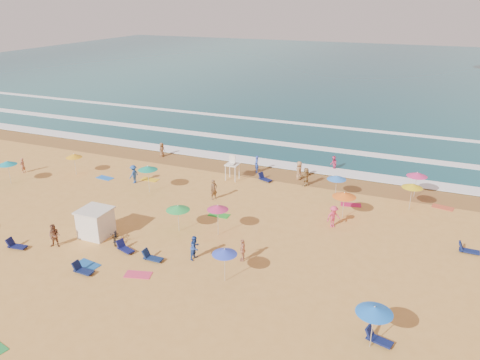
% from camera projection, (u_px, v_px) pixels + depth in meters
% --- Properties ---
extents(ground, '(220.00, 220.00, 0.00)m').
position_uv_depth(ground, '(192.00, 220.00, 36.99)').
color(ground, gold).
rests_on(ground, ground).
extents(ocean, '(220.00, 140.00, 0.18)m').
position_uv_depth(ocean, '(363.00, 71.00, 108.97)').
color(ocean, '#0C4756').
rests_on(ocean, ground).
extents(wet_sand, '(220.00, 220.00, 0.00)m').
position_uv_depth(wet_sand, '(250.00, 170.00, 47.70)').
color(wet_sand, olive).
rests_on(wet_sand, ground).
extents(surf_foam, '(200.00, 18.70, 0.05)m').
position_uv_depth(surf_foam, '(278.00, 145.00, 55.22)').
color(surf_foam, white).
rests_on(surf_foam, ground).
extents(cabana, '(2.00, 2.00, 2.00)m').
position_uv_depth(cabana, '(96.00, 223.00, 34.32)').
color(cabana, silver).
rests_on(cabana, ground).
extents(cabana_roof, '(2.20, 2.20, 0.12)m').
position_uv_depth(cabana_roof, '(94.00, 210.00, 33.93)').
color(cabana_roof, silver).
rests_on(cabana_roof, cabana).
extents(bicycle, '(1.51, 1.85, 0.95)m').
position_uv_depth(bicycle, '(115.00, 236.00, 33.57)').
color(bicycle, black).
rests_on(bicycle, ground).
extents(lifeguard_stand, '(1.20, 1.20, 2.10)m').
position_uv_depth(lifeguard_stand, '(232.00, 169.00, 44.80)').
color(lifeguard_stand, white).
rests_on(lifeguard_stand, ground).
extents(beach_umbrellas, '(51.73, 29.07, 0.80)m').
position_uv_depth(beach_umbrellas, '(220.00, 212.00, 33.53)').
color(beach_umbrellas, '#129373').
rests_on(beach_umbrellas, ground).
extents(loungers, '(38.40, 20.39, 0.34)m').
position_uv_depth(loungers, '(250.00, 260.00, 31.09)').
color(loungers, '#0E1346').
rests_on(loungers, ground).
extents(towels, '(36.23, 28.08, 0.03)m').
position_uv_depth(towels, '(197.00, 239.00, 34.15)').
color(towels, red).
rests_on(towels, ground).
extents(beachgoers, '(47.61, 24.25, 2.05)m').
position_uv_depth(beachgoers, '(239.00, 189.00, 40.83)').
color(beachgoers, blue).
rests_on(beachgoers, ground).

